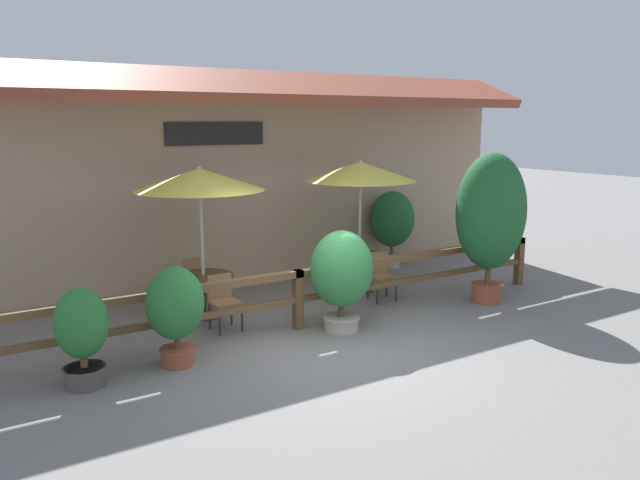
# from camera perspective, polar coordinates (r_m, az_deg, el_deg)

# --- Properties ---
(ground_plane) EXTENTS (60.00, 60.00, 0.00)m
(ground_plane) POSITION_cam_1_polar(r_m,az_deg,el_deg) (9.15, 1.36, -9.89)
(ground_plane) COLOR slate
(building_facade) EXTENTS (14.28, 1.49, 4.23)m
(building_facade) POSITION_cam_1_polar(r_m,az_deg,el_deg) (12.23, -9.34, 5.68)
(building_facade) COLOR tan
(building_facade) RESTS_ON ground
(patio_railing) EXTENTS (10.40, 0.14, 0.95)m
(patio_railing) POSITION_cam_1_polar(r_m,az_deg,el_deg) (9.79, -2.03, -4.23)
(patio_railing) COLOR brown
(patio_railing) RESTS_ON ground
(patio_umbrella_near) EXTENTS (2.11, 2.11, 2.52)m
(patio_umbrella_near) POSITION_cam_1_polar(r_m,az_deg,el_deg) (10.29, -10.94, 5.44)
(patio_umbrella_near) COLOR #B7B2A8
(patio_umbrella_near) RESTS_ON ground
(dining_table_near) EXTENTS (1.01, 1.01, 0.71)m
(dining_table_near) POSITION_cam_1_polar(r_m,az_deg,el_deg) (10.59, -10.61, -3.93)
(dining_table_near) COLOR #4C3826
(dining_table_near) RESTS_ON ground
(chair_near_streetside) EXTENTS (0.43, 0.43, 0.87)m
(chair_near_streetside) POSITION_cam_1_polar(r_m,az_deg,el_deg) (9.92, -8.83, -5.37)
(chair_near_streetside) COLOR olive
(chair_near_streetside) RESTS_ON ground
(chair_near_wallside) EXTENTS (0.47, 0.47, 0.87)m
(chair_near_wallside) POSITION_cam_1_polar(r_m,az_deg,el_deg) (11.35, -11.72, -3.39)
(chair_near_wallside) COLOR olive
(chair_near_wallside) RESTS_ON ground
(patio_umbrella_middle) EXTENTS (2.11, 2.11, 2.52)m
(patio_umbrella_middle) POSITION_cam_1_polar(r_m,az_deg,el_deg) (11.73, 3.71, 6.27)
(patio_umbrella_middle) COLOR #B7B2A8
(patio_umbrella_middle) RESTS_ON ground
(dining_table_middle) EXTENTS (1.01, 1.01, 0.71)m
(dining_table_middle) POSITION_cam_1_polar(r_m,az_deg,el_deg) (12.00, 3.61, -2.01)
(dining_table_middle) COLOR #4C3826
(dining_table_middle) RESTS_ON ground
(chair_middle_streetside) EXTENTS (0.49, 0.49, 0.87)m
(chair_middle_streetside) POSITION_cam_1_polar(r_m,az_deg,el_deg) (11.45, 5.57, -3.09)
(chair_middle_streetside) COLOR olive
(chair_middle_streetside) RESTS_ON ground
(chair_middle_wallside) EXTENTS (0.42, 0.42, 0.87)m
(chair_middle_wallside) POSITION_cam_1_polar(r_m,az_deg,el_deg) (12.58, 1.69, -1.77)
(chair_middle_wallside) COLOR olive
(chair_middle_wallside) RESTS_ON ground
(potted_plant_entrance_palm) EXTENTS (1.30, 1.17, 2.70)m
(potted_plant_entrance_palm) POSITION_cam_1_polar(r_m,az_deg,el_deg) (11.46, 15.35, 2.28)
(potted_plant_entrance_palm) COLOR #9E4C33
(potted_plant_entrance_palm) RESTS_ON ground
(potted_plant_corner_fern) EXTENTS (1.01, 0.91, 1.59)m
(potted_plant_corner_fern) POSITION_cam_1_polar(r_m,az_deg,el_deg) (9.65, 2.00, -2.99)
(potted_plant_corner_fern) COLOR #B7AD99
(potted_plant_corner_fern) RESTS_ON ground
(potted_plant_small_flowering) EXTENTS (0.78, 0.70, 1.36)m
(potted_plant_small_flowering) POSITION_cam_1_polar(r_m,az_deg,el_deg) (8.54, -13.08, -6.09)
(potted_plant_small_flowering) COLOR #9E4C33
(potted_plant_small_flowering) RESTS_ON ground
(potted_plant_broad_leaf) EXTENTS (0.65, 0.58, 1.26)m
(potted_plant_broad_leaf) POSITION_cam_1_polar(r_m,az_deg,el_deg) (8.25, -20.94, -7.92)
(potted_plant_broad_leaf) COLOR #564C47
(potted_plant_broad_leaf) RESTS_ON ground
(potted_plant_tall_tropical) EXTENTS (1.03, 0.92, 1.72)m
(potted_plant_tall_tropical) POSITION_cam_1_polar(r_m,az_deg,el_deg) (13.89, 6.62, 1.77)
(potted_plant_tall_tropical) COLOR #B7AD99
(potted_plant_tall_tropical) RESTS_ON ground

